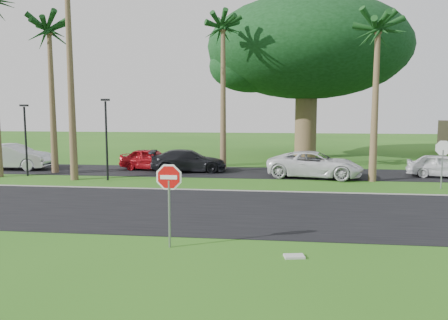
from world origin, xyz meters
name	(u,v)px	position (x,y,z in m)	size (l,w,h in m)	color
ground	(176,221)	(0.00, 0.00, 0.00)	(120.00, 120.00, 0.00)	#265916
road	(188,208)	(0.00, 2.00, 0.01)	(120.00, 8.00, 0.02)	black
parking_strip	(220,172)	(0.00, 12.50, 0.01)	(120.00, 5.00, 0.02)	black
curb	(204,190)	(0.00, 6.05, 0.03)	(120.00, 0.12, 0.06)	gray
stop_sign_near	(169,188)	(0.50, -3.00, 1.77)	(1.05, 0.07, 2.62)	gray
stop_sign_far	(443,154)	(12.00, 8.00, 1.77)	(1.05, 0.07, 2.62)	gray
palm_left_mid	(49,34)	(-10.50, 11.00, 8.68)	(5.00, 5.00, 10.00)	brown
palm_center	(223,31)	(0.00, 14.00, 9.16)	(5.00, 5.00, 10.50)	brown
palm_right_near	(378,33)	(9.00, 10.00, 8.19)	(5.00, 5.00, 9.50)	brown
canopy_tree	(307,49)	(6.00, 22.00, 8.95)	(16.50, 16.50, 13.12)	brown
streetlight_left	(26,135)	(-11.50, 9.50, 2.50)	(0.45, 0.25, 4.34)	black
streetlight_right	(106,134)	(-6.00, 8.50, 2.65)	(0.45, 0.25, 4.64)	black
car_silver	(12,157)	(-14.07, 12.03, 0.86)	(1.81, 5.19, 1.71)	#B5B8BD
car_red	(151,160)	(-4.71, 12.89, 0.71)	(1.68, 4.19, 1.43)	#A90E16
car_dark	(188,161)	(-2.08, 12.40, 0.71)	(2.00, 4.91, 1.43)	black
car_minivan	(315,165)	(5.87, 10.94, 0.78)	(2.57, 5.58, 1.55)	silver
car_pickup	(443,166)	(13.45, 11.91, 0.69)	(1.62, 4.04, 1.38)	white
utility_slab	(294,256)	(4.12, -3.46, 0.03)	(0.55, 0.35, 0.06)	#A9AAA2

